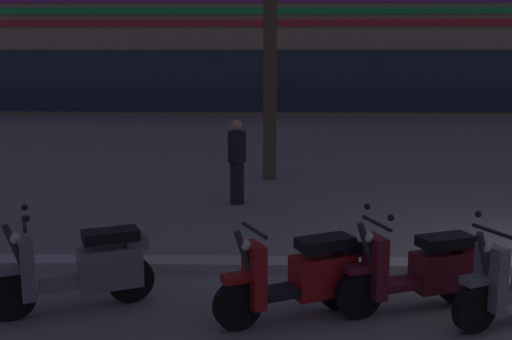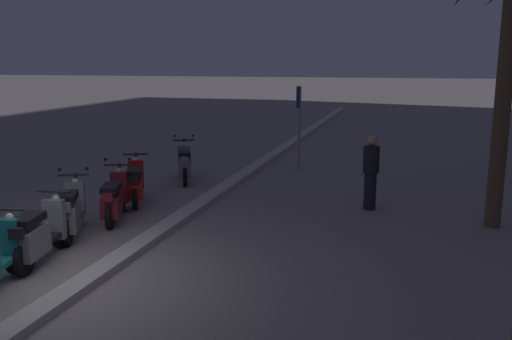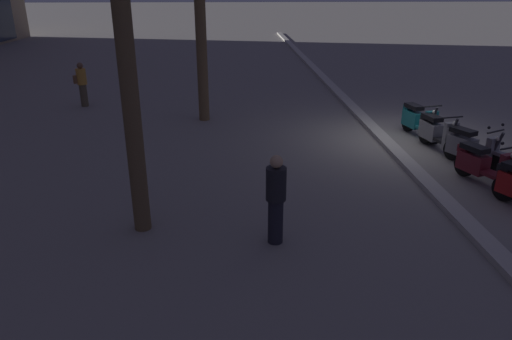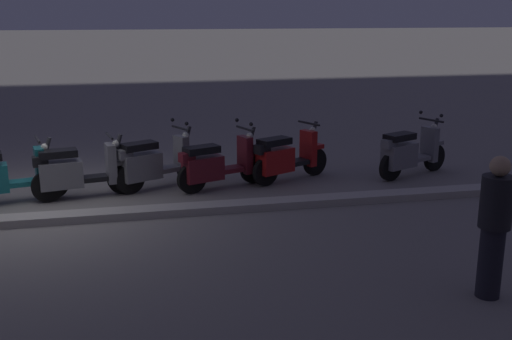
% 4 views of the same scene
% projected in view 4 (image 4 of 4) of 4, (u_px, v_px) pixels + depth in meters
% --- Properties ---
extents(ground_plane, '(200.00, 200.00, 0.00)m').
position_uv_depth(ground_plane, '(32.00, 213.00, 9.45)').
color(ground_plane, gray).
extents(curb_strip, '(60.00, 0.36, 0.12)m').
position_uv_depth(curb_strip, '(26.00, 220.00, 8.95)').
color(curb_strip, '#BCB7AD').
rests_on(curb_strip, ground).
extents(scooter_grey_mid_centre, '(1.66, 0.89, 1.17)m').
position_uv_depth(scooter_grey_mid_centre, '(409.00, 153.00, 11.43)').
color(scooter_grey_mid_centre, black).
rests_on(scooter_grey_mid_centre, ground).
extents(scooter_red_second_in_line, '(1.60, 0.91, 1.04)m').
position_uv_depth(scooter_red_second_in_line, '(286.00, 157.00, 11.11)').
color(scooter_red_second_in_line, black).
rests_on(scooter_red_second_in_line, ground).
extents(scooter_maroon_gap_after_mid, '(1.69, 0.83, 1.17)m').
position_uv_depth(scooter_maroon_gap_after_mid, '(217.00, 165.00, 10.62)').
color(scooter_maroon_gap_after_mid, black).
rests_on(scooter_maroon_gap_after_mid, ground).
extents(scooter_grey_far_back, '(1.60, 0.90, 1.17)m').
position_uv_depth(scooter_grey_far_back, '(154.00, 163.00, 10.62)').
color(scooter_grey_far_back, black).
rests_on(scooter_grey_far_back, ground).
extents(scooter_grey_last_in_row, '(1.73, 0.66, 1.04)m').
position_uv_depth(scooter_grey_last_in_row, '(77.00, 172.00, 10.08)').
color(scooter_grey_last_in_row, black).
rests_on(scooter_grey_last_in_row, ground).
extents(scooter_teal_mid_front, '(1.74, 0.69, 1.04)m').
position_uv_depth(scooter_teal_mid_front, '(2.00, 176.00, 9.79)').
color(scooter_teal_mid_front, black).
rests_on(scooter_teal_mid_front, ground).
extents(pedestrian_by_palm_tree, '(0.34, 0.34, 1.58)m').
position_uv_depth(pedestrian_by_palm_tree, '(494.00, 225.00, 6.49)').
color(pedestrian_by_palm_tree, black).
rests_on(pedestrian_by_palm_tree, ground).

